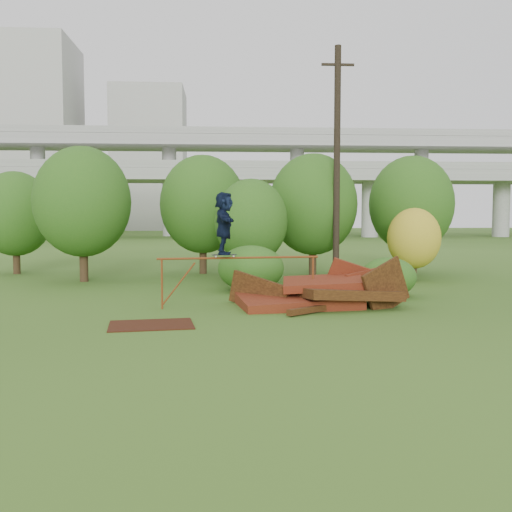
{
  "coord_description": "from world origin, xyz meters",
  "views": [
    {
      "loc": [
        -1.85,
        -14.95,
        2.79
      ],
      "look_at": [
        -0.8,
        2.0,
        1.6
      ],
      "focal_mm": 40.0,
      "sensor_mm": 36.0,
      "label": 1
    }
  ],
  "objects": [
    {
      "name": "tree_4",
      "position": [
        6.47,
        9.11,
        1.83
      ],
      "size": [
        2.28,
        2.28,
        3.15
      ],
      "color": "black",
      "rests_on": "ground"
    },
    {
      "name": "scrap_pile",
      "position": [
        1.15,
        2.35,
        0.36
      ],
      "size": [
        5.6,
        3.24,
        1.94
      ],
      "color": "#4F170E",
      "rests_on": "ground"
    },
    {
      "name": "grind_rail",
      "position": [
        -1.28,
        2.49,
        1.25
      ],
      "size": [
        4.98,
        0.75,
        1.54
      ],
      "color": "brown",
      "rests_on": "ground"
    },
    {
      "name": "skateboard",
      "position": [
        -1.75,
        2.42,
        1.61
      ],
      "size": [
        0.78,
        0.31,
        0.08
      ],
      "rotation": [
        0.0,
        0.0,
        0.14
      ],
      "color": "black",
      "rests_on": "grind_rail"
    },
    {
      "name": "building_left",
      "position": [
        -38.0,
        95.0,
        17.5
      ],
      "size": [
        18.0,
        16.0,
        35.0
      ],
      "primitive_type": "cube",
      "color": "#9E9E99",
      "rests_on": "ground"
    },
    {
      "name": "skater",
      "position": [
        -1.75,
        2.42,
        2.58
      ],
      "size": [
        0.64,
        1.79,
        1.9
      ],
      "primitive_type": "imported",
      "rotation": [
        0.0,
        0.0,
        1.52
      ],
      "color": "black",
      "rests_on": "skateboard"
    },
    {
      "name": "building_right",
      "position": [
        -16.0,
        102.0,
        14.0
      ],
      "size": [
        14.0,
        14.0,
        28.0
      ],
      "primitive_type": "cube",
      "color": "#9E9E99",
      "rests_on": "ground"
    },
    {
      "name": "tree_1",
      "position": [
        -2.71,
        12.72,
        3.36
      ],
      "size": [
        4.12,
        4.12,
        5.73
      ],
      "color": "black",
      "rests_on": "ground"
    },
    {
      "name": "flat_plate",
      "position": [
        -3.64,
        -0.41,
        0.01
      ],
      "size": [
        2.3,
        1.79,
        0.03
      ],
      "primitive_type": "cube",
      "rotation": [
        0.0,
        0.0,
        0.14
      ],
      "color": "#34160B",
      "rests_on": "ground"
    },
    {
      "name": "tree_2",
      "position": [
        -0.57,
        9.01,
        2.58
      ],
      "size": [
        3.1,
        3.1,
        4.36
      ],
      "color": "black",
      "rests_on": "ground"
    },
    {
      "name": "shrub_left",
      "position": [
        -0.73,
        6.12,
        0.86
      ],
      "size": [
        2.47,
        2.28,
        1.71
      ],
      "primitive_type": "ellipsoid",
      "color": "#164913",
      "rests_on": "ground"
    },
    {
      "name": "utility_pole",
      "position": [
        3.15,
        9.5,
        5.09
      ],
      "size": [
        1.4,
        0.28,
        10.02
      ],
      "color": "black",
      "rests_on": "ground"
    },
    {
      "name": "freeway_overpass",
      "position": [
        0.0,
        62.92,
        10.32
      ],
      "size": [
        160.0,
        15.0,
        13.7
      ],
      "color": "gray",
      "rests_on": "ground"
    },
    {
      "name": "tree_5",
      "position": [
        7.42,
        12.32,
        3.37
      ],
      "size": [
        4.07,
        4.07,
        5.72
      ],
      "color": "black",
      "rests_on": "ground"
    },
    {
      "name": "tree_0",
      "position": [
        -7.69,
        9.66,
        3.39
      ],
      "size": [
        4.07,
        4.07,
        5.74
      ],
      "color": "black",
      "rests_on": "ground"
    },
    {
      "name": "shrub_right",
      "position": [
        3.93,
        4.34,
        0.69
      ],
      "size": [
        1.94,
        1.78,
        1.37
      ],
      "primitive_type": "ellipsoid",
      "color": "#164913",
      "rests_on": "ground"
    },
    {
      "name": "ground",
      "position": [
        0.0,
        0.0,
        0.0
      ],
      "size": [
        240.0,
        240.0,
        0.0
      ],
      "primitive_type": "plane",
      "color": "#2D5116",
      "rests_on": "ground"
    },
    {
      "name": "tree_6",
      "position": [
        -11.7,
        13.14,
        2.9
      ],
      "size": [
        3.54,
        3.54,
        4.94
      ],
      "color": "black",
      "rests_on": "ground"
    },
    {
      "name": "tree_3",
      "position": [
        2.45,
        11.48,
        3.33
      ],
      "size": [
        4.11,
        4.11,
        5.7
      ],
      "color": "black",
      "rests_on": "ground"
    }
  ]
}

